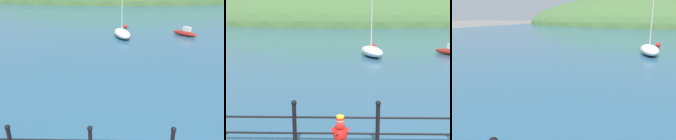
{
  "view_description": "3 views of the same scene",
  "coord_description": "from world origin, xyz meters",
  "views": [
    {
      "loc": [
        -0.78,
        -2.48,
        4.07
      ],
      "look_at": [
        -0.95,
        5.05,
        1.15
      ],
      "focal_mm": 35.0,
      "sensor_mm": 36.0,
      "label": 1
    },
    {
      "loc": [
        -2.07,
        -4.98,
        3.15
      ],
      "look_at": [
        -2.31,
        5.07,
        1.18
      ],
      "focal_mm": 50.0,
      "sensor_mm": 36.0,
      "label": 2
    },
    {
      "loc": [
        0.42,
        -0.31,
        2.65
      ],
      "look_at": [
        -2.43,
        5.98,
        0.93
      ],
      "focal_mm": 35.0,
      "sensor_mm": 36.0,
      "label": 3
    }
  ],
  "objects": [
    {
      "name": "far_hillside",
      "position": [
        0.0,
        66.5,
        0.0
      ],
      "size": [
        80.67,
        44.37,
        17.71
      ],
      "color": "#476B38",
      "rests_on": "ground"
    },
    {
      "name": "water",
      "position": [
        0.0,
        32.0,
        0.05
      ],
      "size": [
        80.0,
        60.0,
        0.1
      ],
      "primitive_type": "cube",
      "color": "#2D5B7A",
      "rests_on": "ground"
    },
    {
      "name": "mooring_buoy",
      "position": [
        0.1,
        19.3,
        0.3
      ],
      "size": [
        0.39,
        0.39,
        0.39
      ],
      "primitive_type": "sphere",
      "color": "red",
      "rests_on": "water"
    },
    {
      "name": "boat_far_left",
      "position": [
        -0.34,
        15.32,
        0.44
      ],
      "size": [
        1.76,
        3.4,
        4.21
      ],
      "color": "silver",
      "rests_on": "water"
    }
  ]
}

